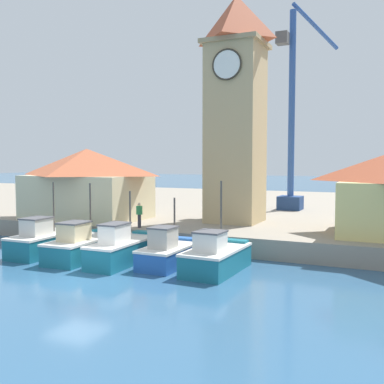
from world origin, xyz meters
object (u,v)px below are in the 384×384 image
fishing_boat_mid_left (169,252)px  clock_tower (236,105)px  fishing_boat_left_outer (83,246)px  dock_worker_near_tower (139,215)px  fishing_boat_left_inner (123,249)px  warehouse_left (87,183)px  fishing_boat_far_left (46,241)px  port_crane_near (292,134)px  fishing_boat_center (216,257)px

fishing_boat_mid_left → clock_tower: bearing=88.2°
fishing_boat_left_outer → dock_worker_near_tower: (0.70, 4.82, 1.25)m
clock_tower → fishing_boat_left_inner: bearing=-105.7°
clock_tower → warehouse_left: size_ratio=1.96×
fishing_boat_left_inner → fishing_boat_mid_left: (2.50, 0.51, -0.07)m
fishing_boat_mid_left → warehouse_left: warehouse_left is taller
fishing_boat_far_left → port_crane_near: (10.12, 19.53, 7.06)m
port_crane_near → dock_worker_near_tower: size_ratio=11.08×
fishing_boat_left_outer → fishing_boat_mid_left: (5.08, 0.60, -0.04)m
fishing_boat_center → warehouse_left: warehouse_left is taller
fishing_boat_center → fishing_boat_left_outer: bearing=-177.0°
fishing_boat_mid_left → dock_worker_near_tower: (-4.38, 4.22, 1.30)m
warehouse_left → dock_worker_near_tower: 6.60m
fishing_boat_mid_left → clock_tower: (0.30, 9.49, 8.68)m
warehouse_left → dock_worker_near_tower: bearing=-21.2°
warehouse_left → port_crane_near: 18.19m
fishing_boat_left_inner → clock_tower: (2.80, 10.00, 8.61)m
fishing_boat_center → port_crane_near: size_ratio=0.25×
port_crane_near → dock_worker_near_tower: (-6.58, -14.90, -5.83)m
fishing_boat_left_outer → clock_tower: bearing=61.9°
fishing_boat_left_outer → port_crane_near: 22.18m
fishing_boat_left_outer → fishing_boat_mid_left: size_ratio=1.22×
clock_tower → port_crane_near: 9.94m
fishing_boat_far_left → warehouse_left: (-2.37, 6.93, 3.06)m
fishing_boat_far_left → warehouse_left: 7.94m
warehouse_left → clock_tower: bearing=15.7°
fishing_boat_left_outer → fishing_boat_center: 7.79m
fishing_boat_left_outer → dock_worker_near_tower: fishing_boat_left_outer is taller
fishing_boat_left_inner → warehouse_left: 10.94m
fishing_boat_mid_left → port_crane_near: bearing=83.5°
fishing_boat_far_left → fishing_boat_left_outer: bearing=-3.8°
fishing_boat_far_left → fishing_boat_mid_left: fishing_boat_far_left is taller
warehouse_left → fishing_boat_far_left: bearing=-71.1°
fishing_boat_far_left → fishing_boat_center: 10.62m
fishing_boat_left_outer → dock_worker_near_tower: bearing=81.7°
fishing_boat_far_left → fishing_boat_center: (10.62, 0.22, -0.04)m
clock_tower → fishing_boat_far_left: bearing=-129.7°
fishing_boat_far_left → warehouse_left: warehouse_left is taller
fishing_boat_mid_left → port_crane_near: 20.53m
fishing_boat_center → dock_worker_near_tower: 8.44m
clock_tower → dock_worker_near_tower: clock_tower is taller
warehouse_left → port_crane_near: size_ratio=0.49×
fishing_boat_left_inner → fishing_boat_mid_left: size_ratio=1.22×
fishing_boat_left_outer → warehouse_left: bearing=126.2°
fishing_boat_mid_left → warehouse_left: size_ratio=0.49×
fishing_boat_left_inner → fishing_boat_mid_left: 2.55m
fishing_boat_far_left → fishing_boat_left_outer: size_ratio=0.97×
clock_tower → port_crane_near: bearing=78.9°
clock_tower → port_crane_near: size_ratio=0.96×
fishing_boat_left_inner → dock_worker_near_tower: bearing=111.7°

